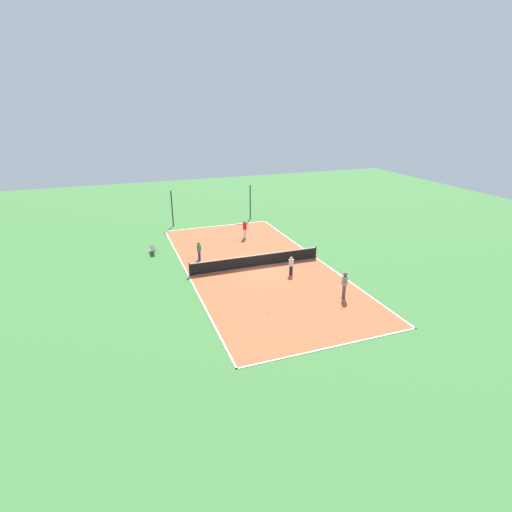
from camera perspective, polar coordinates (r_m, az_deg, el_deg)
name	(u,v)px	position (r m, az deg, el deg)	size (l,w,h in m)	color
ground_plane	(256,267)	(31.37, 0.00, -1.54)	(80.00, 80.00, 0.00)	#3D7538
court_surface	(256,267)	(31.37, 0.00, -1.52)	(10.79, 23.71, 0.02)	#B75633
tennis_net	(256,260)	(31.17, 0.00, -0.62)	(10.59, 0.10, 1.01)	black
bench	(153,249)	(35.19, -14.52, 0.99)	(0.36, 1.45, 0.45)	#333338
player_far_green	(199,250)	(32.70, -8.15, 0.88)	(0.46, 0.97, 1.53)	navy
player_baseline_gray	(345,283)	(26.61, 12.54, -3.80)	(0.85, 0.93, 1.83)	#4C4C51
player_far_white	(291,265)	(29.71, 5.04, -1.24)	(0.42, 0.42, 1.42)	black
player_coach_red	(245,228)	(37.67, -1.64, 4.05)	(0.98, 0.52, 1.78)	white
tennis_ball_midcourt	(266,283)	(28.43, 1.46, -3.89)	(0.07, 0.07, 0.07)	#CCE033
tennis_ball_left_sideline	(267,312)	(24.63, 1.60, -8.06)	(0.07, 0.07, 0.07)	#CCE033
fence_post_back_left	(172,209)	(42.27, -11.90, 6.65)	(0.12, 0.12, 3.75)	black
fence_post_back_right	(250,202)	(44.25, -0.83, 7.73)	(0.12, 0.12, 3.75)	black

